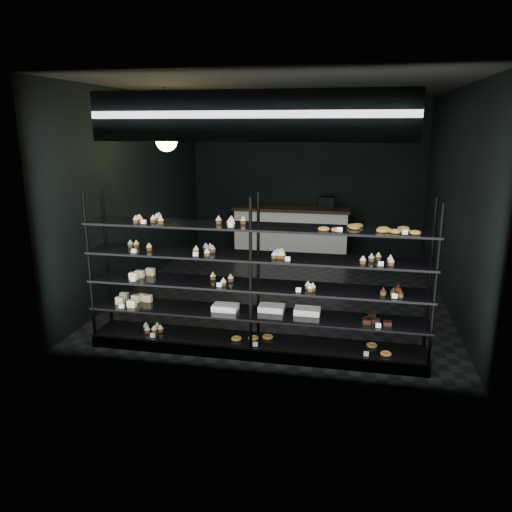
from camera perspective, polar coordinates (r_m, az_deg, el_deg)
name	(u,v)px	position (r m, az deg, el deg)	size (l,w,h in m)	color
room	(287,194)	(8.02, 3.57, 7.08)	(5.01, 6.01, 3.20)	black
display_shelf	(253,303)	(5.90, -0.39, -5.41)	(4.00, 0.50, 1.91)	black
signage	(247,116)	(5.07, -1.00, 15.73)	(3.30, 0.05, 0.50)	#0D1243
pendant_lamp	(166,141)	(7.36, -10.20, 12.86)	(0.30, 0.30, 0.88)	black
service_counter	(292,230)	(10.68, 4.13, 3.01)	(2.45, 0.65, 1.23)	silver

